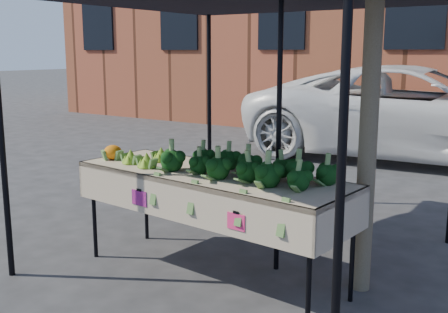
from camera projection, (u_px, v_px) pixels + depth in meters
ground at (196, 280)px, 4.51m from camera, size 90.00×90.00×0.00m
table at (211, 225)px, 4.49m from camera, size 2.46×1.01×0.90m
canopy at (248, 109)px, 4.74m from camera, size 3.16×3.16×2.74m
broccoli_heap at (246, 162)px, 4.23m from camera, size 1.45×0.55×0.23m
romanesco_cluster at (147, 153)px, 4.74m from camera, size 0.41×0.45×0.18m
cauliflower_pair at (113, 151)px, 4.93m from camera, size 0.18×0.18×0.16m
street_tree at (374, 30)px, 3.97m from camera, size 2.05×2.05×4.03m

